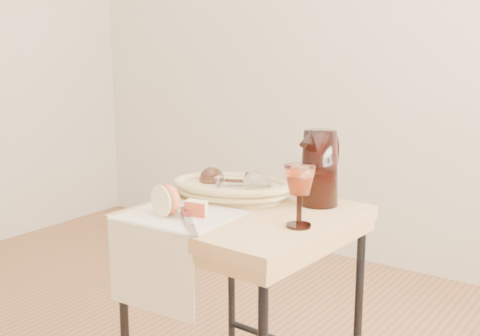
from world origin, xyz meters
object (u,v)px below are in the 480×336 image
Objects in this scene: goblet_lying_b at (241,185)px; apple_half at (168,200)px; bread_basket at (232,190)px; table_knife at (189,220)px; tea_towel at (181,215)px; side_table at (244,325)px; wine_goblet at (299,196)px; pitcher at (319,168)px; goblet_lying_a at (227,180)px.

goblet_lying_b reaches higher than apple_half.
bread_basket is 1.45× the size of table_knife.
apple_half reaches higher than tea_towel.
side_table is 5.04× the size of goblet_lying_b.
wine_goblet is (0.29, -0.12, 0.05)m from bread_basket.
pitcher is 0.41m from table_knife.
goblet_lying_a is 0.28m from pitcher.
goblet_lying_b is (-0.05, 0.05, 0.39)m from side_table.
side_table is at bearing 123.18° from goblet_lying_a.
pitcher is at bearing 7.66° from bread_basket.
tea_towel is 1.71× the size of wine_goblet.
goblet_lying_a reaches higher than tea_towel.
table_knife is at bearing -106.84° from goblet_lying_b.
goblet_lying_a is 0.77× the size of wine_goblet.
goblet_lying_b is at bearing 137.55° from table_knife.
apple_half is at bearing -126.57° from side_table.
wine_goblet is at bearing 32.47° from apple_half.
side_table is 0.38m from bread_basket.
goblet_lying_b is at bearing -155.78° from pitcher.
tea_towel is 3.03× the size of apple_half.
goblet_lying_a is 0.25m from apple_half.
tea_towel is 0.32m from wine_goblet.
wine_goblet reaches higher than goblet_lying_a.
table_knife is (-0.03, -0.19, 0.35)m from side_table.
tea_towel is 0.40m from pitcher.
goblet_lying_a is at bearing 144.88° from side_table.
apple_half is at bearing -153.00° from table_knife.
pitcher is 0.22m from wine_goblet.
bread_basket is at bearing 142.71° from side_table.
goblet_lying_b is 0.22m from pitcher.
side_table is 0.38m from tea_towel.
bread_basket is at bearing 131.73° from goblet_lying_a.
pitcher is 0.43m from apple_half.
goblet_lying_b reaches higher than tea_towel.
goblet_lying_a is 1.37× the size of apple_half.
pitcher is (0.14, 0.17, 0.44)m from side_table.
goblet_lying_b reaches higher than side_table.
tea_towel is 1.26× the size of table_knife.
side_table is at bearing -68.60° from goblet_lying_b.
side_table is at bearing 124.12° from table_knife.
goblet_lying_a is at bearing 138.94° from bread_basket.
tea_towel is at bearing -125.44° from side_table.
table_knife is at bearing -121.84° from pitcher.
table_knife is (-0.17, -0.36, -0.09)m from pitcher.
pitcher is 1.57× the size of wine_goblet.
goblet_lying_b reaches higher than bread_basket.
wine_goblet is at bearing -36.59° from bread_basket.
goblet_lying_a is at bearing 101.27° from apple_half.
tea_towel is at bearing 58.74° from apple_half.
wine_goblet reaches higher than bread_basket.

